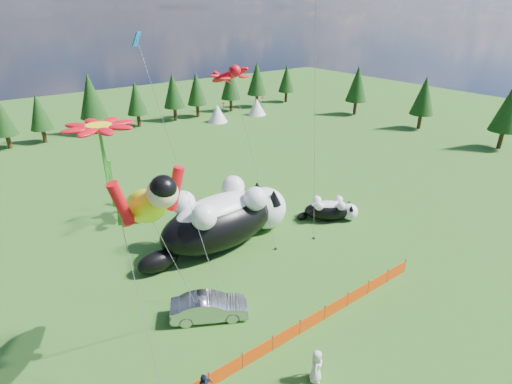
{
  "coord_description": "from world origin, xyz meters",
  "views": [
    {
      "loc": [
        -11.39,
        -15.47,
        17.13
      ],
      "look_at": [
        3.08,
        4.0,
        5.88
      ],
      "focal_mm": 28.0,
      "sensor_mm": 36.0,
      "label": 1
    }
  ],
  "objects": [
    {
      "name": "cat_small",
      "position": [
        12.51,
        5.65,
        0.95
      ],
      "size": [
        4.79,
        4.0,
        2.0
      ],
      "rotation": [
        0.0,
        0.0,
        -0.63
      ],
      "color": "black",
      "rests_on": "ground"
    },
    {
      "name": "tree_line",
      "position": [
        0.0,
        45.0,
        4.0
      ],
      "size": [
        90.0,
        4.0,
        8.0
      ],
      "primitive_type": null,
      "color": "black",
      "rests_on": "ground"
    },
    {
      "name": "cat_large",
      "position": [
        3.0,
        7.89,
        2.28
      ],
      "size": [
        13.3,
        5.1,
        4.8
      ],
      "rotation": [
        0.0,
        0.0,
        0.05
      ],
      "color": "black",
      "rests_on": "ground"
    },
    {
      "name": "superhero_kite",
      "position": [
        -5.85,
        0.36,
        9.01
      ],
      "size": [
        5.7,
        5.47,
        11.64
      ],
      "color": "#FFFB0D",
      "rests_on": "ground"
    },
    {
      "name": "ground",
      "position": [
        0.0,
        0.0,
        0.0
      ],
      "size": [
        160.0,
        160.0,
        0.0
      ],
      "primitive_type": "plane",
      "color": "#0D3A0A",
      "rests_on": "ground"
    },
    {
      "name": "festival_tents",
      "position": [
        11.0,
        40.0,
        1.4
      ],
      "size": [
        50.0,
        3.2,
        2.8
      ],
      "primitive_type": null,
      "color": "white",
      "rests_on": "ground"
    },
    {
      "name": "safety_fence",
      "position": [
        0.0,
        -3.0,
        0.5
      ],
      "size": [
        22.06,
        0.06,
        1.1
      ],
      "color": "#262626",
      "rests_on": "ground"
    },
    {
      "name": "car",
      "position": [
        -2.41,
        1.32,
        0.76
      ],
      "size": [
        4.84,
        3.64,
        1.53
      ],
      "primitive_type": "imported",
      "rotation": [
        0.0,
        0.0,
        1.07
      ],
      "color": "#B3B3B8",
      "rests_on": "ground"
    },
    {
      "name": "diamond_kite_a",
      "position": [
        -2.85,
        6.41,
        14.91
      ],
      "size": [
        2.1,
        5.7,
        16.69
      ],
      "color": "blue",
      "rests_on": "ground"
    },
    {
      "name": "flower_kite",
      "position": [
        -6.95,
        1.56,
        12.42
      ],
      "size": [
        3.58,
        6.06,
        13.13
      ],
      "color": "red",
      "rests_on": "ground"
    },
    {
      "name": "gecko_kite",
      "position": [
        5.93,
        11.27,
        12.37
      ],
      "size": [
        4.19,
        9.72,
        14.18
      ],
      "color": "red",
      "rests_on": "ground"
    },
    {
      "name": "spectator_e",
      "position": [
        -0.43,
        -5.76,
        0.94
      ],
      "size": [
        1.09,
        1.03,
        1.88
      ],
      "primitive_type": "imported",
      "rotation": [
        0.0,
        0.0,
        0.64
      ],
      "color": "silver",
      "rests_on": "ground"
    }
  ]
}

